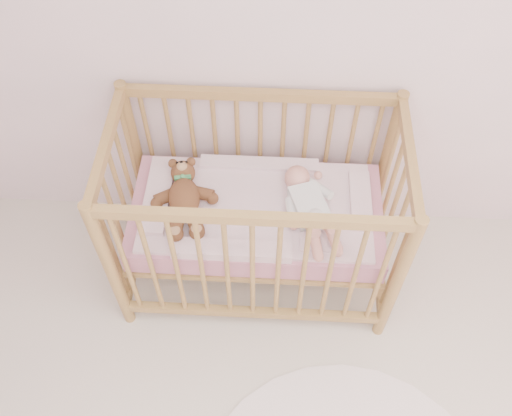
# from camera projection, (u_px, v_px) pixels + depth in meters

# --- Properties ---
(wall_back) EXTENTS (4.00, 0.02, 2.70)m
(wall_back) POSITION_uv_depth(u_px,v_px,m) (327.00, 17.00, 2.34)
(wall_back) COLOR silver
(wall_back) RESTS_ON floor
(crib) EXTENTS (1.36, 0.76, 1.00)m
(crib) POSITION_uv_depth(u_px,v_px,m) (257.00, 214.00, 2.79)
(crib) COLOR #AA8048
(crib) RESTS_ON floor
(mattress) EXTENTS (1.22, 0.62, 0.13)m
(mattress) POSITION_uv_depth(u_px,v_px,m) (257.00, 216.00, 2.81)
(mattress) COLOR #D18290
(mattress) RESTS_ON crib
(blanket) EXTENTS (1.10, 0.58, 0.06)m
(blanket) POSITION_uv_depth(u_px,v_px,m) (257.00, 207.00, 2.75)
(blanket) COLOR pink
(blanket) RESTS_ON mattress
(baby) EXTENTS (0.43, 0.61, 0.13)m
(baby) POSITION_uv_depth(u_px,v_px,m) (309.00, 203.00, 2.67)
(baby) COLOR white
(baby) RESTS_ON blanket
(teddy_bear) EXTENTS (0.41, 0.52, 0.13)m
(teddy_bear) POSITION_uv_depth(u_px,v_px,m) (184.00, 197.00, 2.68)
(teddy_bear) COLOR brown
(teddy_bear) RESTS_ON blanket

